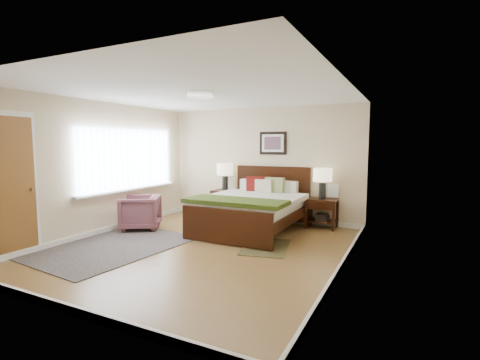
% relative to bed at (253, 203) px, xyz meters
% --- Properties ---
extents(floor, '(5.00, 5.00, 0.00)m').
position_rel_bed_xyz_m(floor, '(-0.27, -1.41, -0.55)').
color(floor, olive).
rests_on(floor, ground).
extents(back_wall, '(4.50, 0.04, 2.50)m').
position_rel_bed_xyz_m(back_wall, '(-0.27, 1.09, 0.70)').
color(back_wall, beige).
rests_on(back_wall, ground).
extents(front_wall, '(4.50, 0.04, 2.50)m').
position_rel_bed_xyz_m(front_wall, '(-0.27, -3.91, 0.70)').
color(front_wall, beige).
rests_on(front_wall, ground).
extents(left_wall, '(0.04, 5.00, 2.50)m').
position_rel_bed_xyz_m(left_wall, '(-2.52, -1.41, 0.70)').
color(left_wall, beige).
rests_on(left_wall, ground).
extents(right_wall, '(0.04, 5.00, 2.50)m').
position_rel_bed_xyz_m(right_wall, '(1.98, -1.41, 0.70)').
color(right_wall, beige).
rests_on(right_wall, ground).
extents(ceiling, '(4.50, 5.00, 0.02)m').
position_rel_bed_xyz_m(ceiling, '(-0.27, -1.41, 1.95)').
color(ceiling, white).
rests_on(ceiling, back_wall).
extents(window, '(0.11, 2.72, 1.32)m').
position_rel_bed_xyz_m(window, '(-2.47, -0.71, 0.83)').
color(window, silver).
rests_on(window, left_wall).
extents(door, '(0.06, 1.00, 2.18)m').
position_rel_bed_xyz_m(door, '(-2.50, -3.16, 0.52)').
color(door, silver).
rests_on(door, ground).
extents(ceil_fixture, '(0.44, 0.44, 0.08)m').
position_rel_bed_xyz_m(ceil_fixture, '(-0.27, -1.41, 1.92)').
color(ceil_fixture, white).
rests_on(ceil_fixture, ceiling).
extents(bed, '(1.82, 2.22, 1.19)m').
position_rel_bed_xyz_m(bed, '(0.00, 0.00, 0.00)').
color(bed, black).
rests_on(bed, ground).
extents(wall_art, '(0.62, 0.05, 0.50)m').
position_rel_bed_xyz_m(wall_art, '(0.00, 1.06, 1.17)').
color(wall_art, black).
rests_on(wall_art, back_wall).
extents(nightstand_left, '(0.54, 0.48, 0.64)m').
position_rel_bed_xyz_m(nightstand_left, '(-1.09, 0.84, -0.03)').
color(nightstand_left, black).
rests_on(nightstand_left, ground).
extents(nightstand_right, '(0.60, 0.45, 0.60)m').
position_rel_bed_xyz_m(nightstand_right, '(1.15, 0.85, -0.18)').
color(nightstand_right, black).
rests_on(nightstand_right, ground).
extents(lamp_left, '(0.38, 0.38, 0.61)m').
position_rel_bed_xyz_m(lamp_left, '(-1.09, 0.86, 0.53)').
color(lamp_left, black).
rests_on(lamp_left, nightstand_left).
extents(lamp_right, '(0.38, 0.38, 0.61)m').
position_rel_bed_xyz_m(lamp_right, '(1.15, 0.86, 0.49)').
color(lamp_right, black).
rests_on(lamp_right, nightstand_right).
extents(armchair, '(1.01, 1.01, 0.68)m').
position_rel_bed_xyz_m(armchair, '(-2.07, -0.86, -0.21)').
color(armchair, brown).
rests_on(armchair, ground).
extents(rug_persian, '(2.01, 2.67, 0.01)m').
position_rel_bed_xyz_m(rug_persian, '(-1.62, -2.00, -0.54)').
color(rug_persian, '#0B173A').
rests_on(rug_persian, ground).
extents(rug_navy, '(0.90, 1.18, 0.01)m').
position_rel_bed_xyz_m(rug_navy, '(0.66, -0.91, -0.54)').
color(rug_navy, black).
rests_on(rug_navy, ground).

